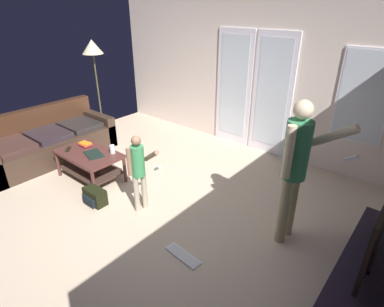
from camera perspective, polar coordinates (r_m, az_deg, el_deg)
ground_plane at (r=4.39m, az=-8.48°, el=-8.87°), size 6.04×5.16×0.02m
wall_back_with_doors at (r=5.69m, az=10.75°, el=14.04°), size 6.04×0.09×2.76m
leather_couch at (r=5.96m, az=-24.93°, el=1.87°), size 0.94×2.15×0.83m
coffee_table at (r=4.96m, az=-18.24°, el=-1.12°), size 1.02×0.62×0.44m
tv_stand at (r=3.45m, az=28.92°, el=-19.30°), size 0.43×1.75×0.41m
flat_screen_tv at (r=3.11m, az=31.15°, el=-11.77°), size 0.08×1.06×0.70m
person_adult at (r=3.39m, az=18.56°, el=-1.48°), size 0.68×0.45×1.65m
person_child at (r=3.92m, az=-9.74°, el=-2.52°), size 0.46×0.28×1.05m
floor_lamp at (r=6.53m, az=-17.75°, el=17.44°), size 0.40×0.40×1.84m
backpack at (r=4.45m, az=-17.41°, el=-7.52°), size 0.33×0.21×0.22m
loose_keyboard at (r=3.54m, az=-1.67°, el=-18.18°), size 0.45×0.17×0.02m
laptop_closed at (r=4.82m, az=-17.57°, el=-0.13°), size 0.37×0.29×0.02m
cup_near_edge at (r=4.77m, az=-14.40°, el=0.77°), size 0.07×0.07×0.13m
tv_remote_black at (r=5.11m, az=-21.76°, el=0.72°), size 0.16×0.15×0.02m
book_stack at (r=5.16m, az=-18.98°, el=1.62°), size 0.21×0.15×0.05m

